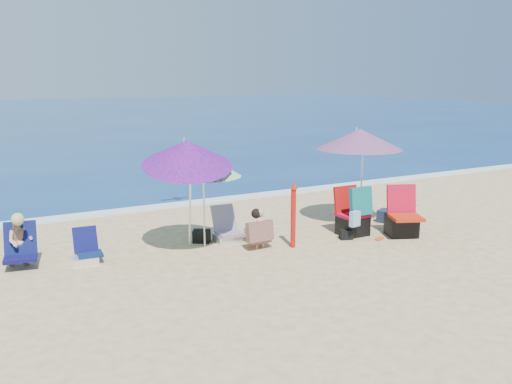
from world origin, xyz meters
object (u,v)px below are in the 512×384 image
umbrella_striped (205,166)px  person_center (259,229)px  chair_navy (86,254)px  umbrella_blue (187,153)px  umbrella_turquoise (360,139)px  person_left (20,241)px  camp_chair_right (353,217)px  chair_rainbow (227,232)px  furled_umbrella (293,211)px  camp_chair_left (402,221)px

umbrella_striped → person_center: umbrella_striped is taller
chair_navy → umbrella_blue: bearing=-10.2°
umbrella_turquoise → person_left: bearing=175.4°
chair_navy → person_left: 1.15m
umbrella_blue → camp_chair_right: 3.85m
chair_rainbow → chair_navy: bearing=179.4°
person_left → umbrella_turquoise: bearing=-4.6°
chair_navy → person_left: size_ratio=0.61×
chair_rainbow → umbrella_striped: bearing=-157.6°
furled_umbrella → camp_chair_right: furled_umbrella is taller
umbrella_blue → person_left: umbrella_blue is taller
chair_rainbow → umbrella_turquoise: bearing=-3.2°
camp_chair_left → person_center: bearing=167.7°
camp_chair_left → camp_chair_right: bearing=149.1°
camp_chair_left → umbrella_blue: bearing=165.4°
furled_umbrella → umbrella_blue: bearing=159.9°
chair_rainbow → person_left: size_ratio=0.71×
chair_rainbow → person_center: person_center is taller
camp_chair_right → person_left: 6.55m
umbrella_blue → camp_chair_left: (4.37, -1.13, -1.60)m
chair_navy → chair_rainbow: chair_rainbow is taller
umbrella_blue → chair_navy: size_ratio=3.83×
umbrella_blue → furled_umbrella: 2.35m
umbrella_turquoise → person_center: bearing=-168.6°
umbrella_striped → person_left: (-3.32, 0.63, -1.19)m
umbrella_blue → furled_umbrella: size_ratio=1.76×
umbrella_turquoise → camp_chair_left: 2.07m
umbrella_turquoise → umbrella_blue: (-4.18, -0.13, -0.03)m
chair_navy → umbrella_turquoise: bearing=-2.0°
umbrella_turquoise → person_center: (-2.91, -0.59, -1.56)m
furled_umbrella → person_left: (-4.85, 1.40, -0.28)m
camp_chair_left → person_left: camp_chair_left is taller
umbrella_striped → umbrella_blue: size_ratio=0.80×
umbrella_blue → person_left: bearing=166.5°
umbrella_blue → person_center: bearing=-19.9°
umbrella_blue → person_center: umbrella_blue is taller
umbrella_turquoise → furled_umbrella: umbrella_turquoise is taller
chair_navy → person_center: (3.16, -0.80, 0.23)m
person_left → person_center: bearing=-15.4°
person_center → person_left: size_ratio=0.80×
person_left → furled_umbrella: bearing=-16.1°
umbrella_turquoise → furled_umbrella: 2.71m
umbrella_blue → person_center: 2.04m
camp_chair_right → person_center: camp_chair_right is taller
umbrella_blue → camp_chair_right: size_ratio=2.17×
chair_navy → camp_chair_right: camp_chair_right is taller
furled_umbrella → umbrella_turquoise: bearing=20.0°
umbrella_turquoise → camp_chair_left: size_ratio=2.10×
furled_umbrella → chair_navy: bearing=164.7°
chair_rainbow → person_left: 3.91m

